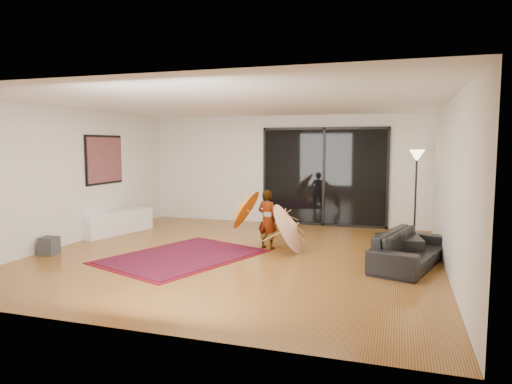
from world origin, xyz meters
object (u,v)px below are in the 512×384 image
at_px(media_console, 117,222).
at_px(ottoman, 399,248).
at_px(sofa, 409,249).
at_px(child, 267,219).

relative_size(media_console, ottoman, 2.43).
xyz_separation_m(media_console, ottoman, (6.03, -0.60, -0.04)).
xyz_separation_m(sofa, ottoman, (-0.17, 0.33, -0.08)).
bearing_deg(child, sofa, -174.90).
xyz_separation_m(media_console, sofa, (6.20, -0.93, 0.04)).
distance_m(media_console, child, 3.67).
distance_m(media_console, sofa, 6.27).
height_order(media_console, sofa, sofa).
relative_size(sofa, child, 1.71).
bearing_deg(media_console, sofa, 5.69).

